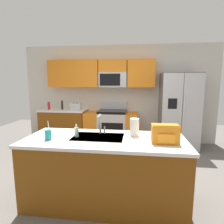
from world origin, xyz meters
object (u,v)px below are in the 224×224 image
at_px(sink_faucet, 100,122).
at_px(backpack, 165,133).
at_px(range_oven, 111,127).
at_px(toaster, 76,107).
at_px(drink_cup_teal, 48,135).
at_px(paper_towel_roll, 134,127).
at_px(soap_dispenser, 76,132).
at_px(refrigerator, 179,111).
at_px(pepper_mill, 62,105).
at_px(bottle_red, 49,106).

distance_m(sink_faucet, backpack, 0.90).
xyz_separation_m(range_oven, toaster, (-0.93, -0.05, 0.55)).
bearing_deg(drink_cup_teal, paper_towel_roll, 16.68).
height_order(soap_dispenser, paper_towel_roll, paper_towel_roll).
relative_size(range_oven, backpack, 4.25).
bearing_deg(backpack, refrigerator, 74.37).
bearing_deg(soap_dispenser, paper_towel_roll, 11.50).
height_order(refrigerator, soap_dispenser, refrigerator).
relative_size(drink_cup_teal, soap_dispenser, 1.44).
distance_m(pepper_mill, bottle_red, 0.37).
bearing_deg(soap_dispenser, pepper_mill, 116.00).
height_order(refrigerator, toaster, refrigerator).
distance_m(sink_faucet, soap_dispenser, 0.36).
xyz_separation_m(pepper_mill, soap_dispenser, (1.19, -2.43, -0.05)).
distance_m(toaster, pepper_mill, 0.40).
bearing_deg(soap_dispenser, range_oven, 86.70).
bearing_deg(drink_cup_teal, range_oven, 79.99).
distance_m(drink_cup_teal, paper_towel_roll, 1.14).
bearing_deg(bottle_red, backpack, -42.98).
relative_size(range_oven, sink_faucet, 4.82).
bearing_deg(paper_towel_roll, sink_faucet, 177.24).
bearing_deg(refrigerator, backpack, -105.63).
xyz_separation_m(toaster, backpack, (1.94, -2.48, 0.03)).
bearing_deg(bottle_red, refrigerator, -0.84).
bearing_deg(backpack, sink_faucet, 161.63).
distance_m(refrigerator, sink_faucet, 2.68).
height_order(sink_faucet, backpack, sink_faucet).
relative_size(toaster, soap_dispenser, 1.65).
xyz_separation_m(bottle_red, drink_cup_teal, (1.24, -2.58, -0.04)).
bearing_deg(paper_towel_roll, refrigerator, 64.32).
distance_m(bottle_red, drink_cup_teal, 2.86).
height_order(bottle_red, paper_towel_roll, paper_towel_roll).
xyz_separation_m(drink_cup_teal, soap_dispenser, (0.32, 0.17, 0.00)).
xyz_separation_m(refrigerator, pepper_mill, (-3.02, 0.07, 0.10)).
bearing_deg(toaster, drink_cup_teal, -79.48).
relative_size(range_oven, drink_cup_teal, 5.54).
xyz_separation_m(toaster, paper_towel_roll, (1.57, -2.23, 0.03)).
bearing_deg(paper_towel_roll, drink_cup_teal, -163.32).
distance_m(refrigerator, soap_dispenser, 2.99).
xyz_separation_m(bottle_red, paper_towel_roll, (2.33, -2.26, 0.02)).
distance_m(soap_dispenser, paper_towel_roll, 0.79).
relative_size(drink_cup_teal, paper_towel_roll, 1.02).
bearing_deg(bottle_red, sink_faucet, -50.38).
height_order(toaster, sink_faucet, sink_faucet).
relative_size(toaster, drink_cup_teal, 1.14).
xyz_separation_m(refrigerator, sink_faucet, (-1.54, -2.18, 0.14)).
bearing_deg(sink_faucet, backpack, -18.37).
bearing_deg(bottle_red, toaster, -2.25).
relative_size(pepper_mill, soap_dispenser, 1.42).
distance_m(refrigerator, paper_towel_roll, 2.45).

